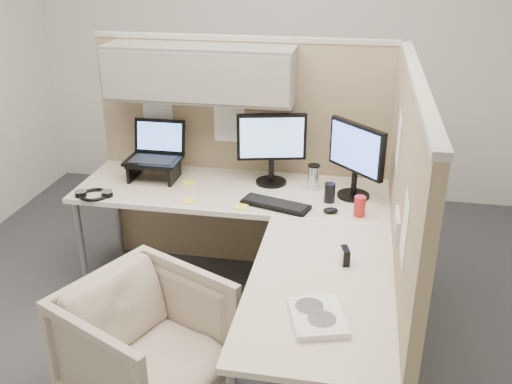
% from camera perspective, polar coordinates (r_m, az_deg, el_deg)
% --- Properties ---
extents(ground, '(4.50, 4.50, 0.00)m').
position_cam_1_polar(ground, '(3.54, -2.41, -14.19)').
color(ground, '#323236').
rests_on(ground, ground).
extents(partition_back, '(2.00, 0.36, 1.63)m').
position_cam_1_polar(partition_back, '(3.80, -3.10, 7.27)').
color(partition_back, '#998364').
rests_on(partition_back, ground).
extents(partition_right, '(0.07, 2.03, 1.63)m').
position_cam_1_polar(partition_right, '(2.99, 14.14, -4.14)').
color(partition_right, '#998364').
rests_on(partition_right, ground).
extents(desk, '(2.00, 1.98, 0.73)m').
position_cam_1_polar(desk, '(3.25, 0.02, -3.53)').
color(desk, beige).
rests_on(desk, ground).
extents(office_chair, '(0.88, 0.91, 0.71)m').
position_cam_1_polar(office_chair, '(3.00, -10.88, -14.21)').
color(office_chair, '#BAA594').
rests_on(office_chair, ground).
extents(monitor_left, '(0.44, 0.20, 0.47)m').
position_cam_1_polar(monitor_left, '(3.63, 1.57, 4.90)').
color(monitor_left, black).
rests_on(monitor_left, desk).
extents(monitor_right, '(0.33, 0.34, 0.47)m').
position_cam_1_polar(monitor_right, '(3.48, 9.97, 3.69)').
color(monitor_right, black).
rests_on(monitor_right, desk).
extents(laptop_station, '(0.35, 0.30, 0.37)m').
position_cam_1_polar(laptop_station, '(3.82, -10.06, 3.41)').
color(laptop_station, black).
rests_on(laptop_station, desk).
extents(keyboard, '(0.43, 0.25, 0.02)m').
position_cam_1_polar(keyboard, '(3.40, 1.97, -1.26)').
color(keyboard, black).
rests_on(keyboard, desk).
extents(mouse, '(0.10, 0.08, 0.03)m').
position_cam_1_polar(mouse, '(3.34, 7.47, -1.83)').
color(mouse, black).
rests_on(mouse, desk).
extents(travel_mug, '(0.08, 0.08, 0.16)m').
position_cam_1_polar(travel_mug, '(3.63, 5.77, 1.53)').
color(travel_mug, silver).
rests_on(travel_mug, desk).
extents(soda_can_green, '(0.07, 0.07, 0.12)m').
position_cam_1_polar(soda_can_green, '(3.31, 10.33, -1.41)').
color(soda_can_green, '#B21E1E').
rests_on(soda_can_green, desk).
extents(soda_can_silver, '(0.07, 0.07, 0.12)m').
position_cam_1_polar(soda_can_silver, '(3.46, 7.37, -0.07)').
color(soda_can_silver, black).
rests_on(soda_can_silver, desk).
extents(sticky_note_c, '(0.10, 0.10, 0.01)m').
position_cam_1_polar(sticky_note_c, '(3.75, -6.77, 0.94)').
color(sticky_note_c, yellow).
rests_on(sticky_note_c, desk).
extents(sticky_note_a, '(0.08, 0.08, 0.01)m').
position_cam_1_polar(sticky_note_a, '(3.48, -6.65, -0.89)').
color(sticky_note_a, yellow).
rests_on(sticky_note_a, desk).
extents(sticky_note_b, '(0.08, 0.08, 0.01)m').
position_cam_1_polar(sticky_note_b, '(3.39, -1.50, -1.48)').
color(sticky_note_b, yellow).
rests_on(sticky_note_b, desk).
extents(headphones, '(0.23, 0.22, 0.03)m').
position_cam_1_polar(headphones, '(3.66, -15.90, -0.24)').
color(headphones, black).
rests_on(headphones, desk).
extents(paper_stack, '(0.29, 0.33, 0.03)m').
position_cam_1_polar(paper_stack, '(2.45, 6.15, -12.33)').
color(paper_stack, white).
rests_on(paper_stack, desk).
extents(desk_clock, '(0.05, 0.09, 0.08)m').
position_cam_1_polar(desk_clock, '(2.84, 8.88, -6.33)').
color(desk_clock, black).
rests_on(desk_clock, desk).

